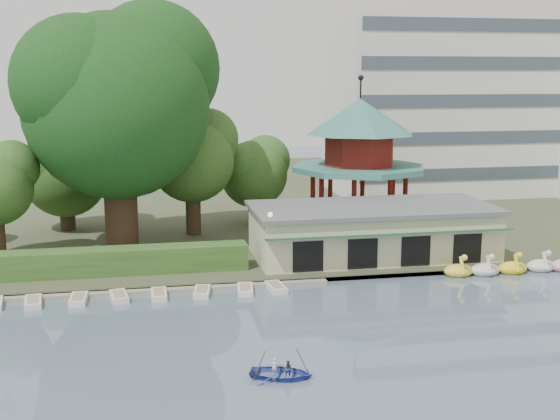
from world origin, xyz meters
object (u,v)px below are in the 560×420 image
object	(u,v)px
big_tree	(119,94)
rowboat_with_passengers	(281,369)
boathouse	(372,230)
pavilion	(359,150)
dock	(72,293)

from	to	relation	value
big_tree	rowboat_with_passengers	world-z (taller)	big_tree
boathouse	rowboat_with_passengers	size ratio (longest dim) A/B	3.74
rowboat_with_passengers	boathouse	bearing A→B (deg)	60.98
boathouse	big_tree	size ratio (longest dim) A/B	0.94
rowboat_with_passengers	pavilion	bearing A→B (deg)	66.46
pavilion	big_tree	distance (m)	21.77
pavilion	big_tree	xyz separation A→B (m)	(-20.80, -3.76, 5.21)
boathouse	rowboat_with_passengers	bearing A→B (deg)	-119.02
rowboat_with_passengers	dock	bearing A→B (deg)	126.06
dock	pavilion	bearing A→B (deg)	31.66
dock	pavilion	distance (m)	29.14
dock	big_tree	distance (m)	17.04
boathouse	big_tree	bearing A→B (deg)	161.58
dock	big_tree	world-z (taller)	big_tree
dock	rowboat_with_passengers	world-z (taller)	rowboat_with_passengers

